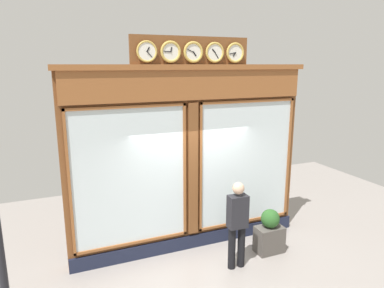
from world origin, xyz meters
name	(u,v)px	position (x,y,z in m)	size (l,w,h in m)	color
shop_facade	(190,158)	(0.00, -0.13, 1.92)	(5.02, 0.42, 4.27)	brown
pedestrian	(237,222)	(-0.49, 1.01, 0.93)	(0.37, 0.23, 1.69)	black
planter_box	(269,239)	(-1.38, 0.79, 0.27)	(0.56, 0.36, 0.55)	#4C4742
planter_shrub	(270,218)	(-1.38, 0.79, 0.74)	(0.38, 0.38, 0.38)	#285623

